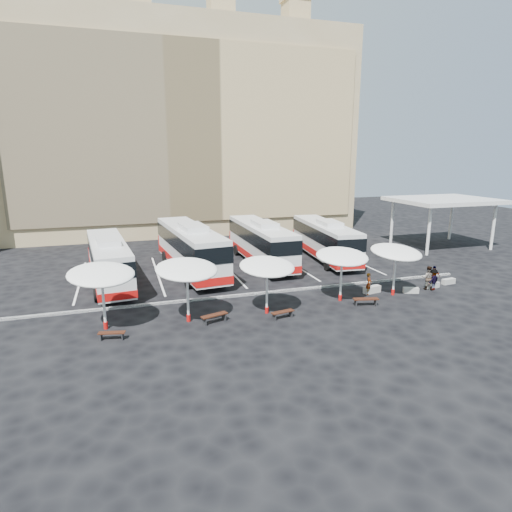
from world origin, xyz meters
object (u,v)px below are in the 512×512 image
object	(u,v)px
passenger_1	(428,278)
wood_bench_0	(112,334)
wood_bench_2	(283,313)
wood_bench_3	(366,300)
conc_bench_1	(411,290)
sunshade_0	(101,275)
bus_0	(109,260)
wood_bench_1	(214,316)
conc_bench_0	(372,289)
sunshade_1	(187,270)
sunshade_3	(342,257)
bus_1	(190,247)
conc_bench_2	(433,285)
passenger_0	(369,284)
conc_bench_3	(448,281)
sunshade_2	(267,267)
sunshade_4	(396,252)
bus_3	(325,239)
bus_2	(261,241)
passenger_2	(433,277)
passenger_3	(433,280)

from	to	relation	value
passenger_1	wood_bench_0	bearing A→B (deg)	41.07
wood_bench_2	wood_bench_3	xyz separation A→B (m)	(6.01, 0.41, 0.04)
wood_bench_3	conc_bench_1	bearing A→B (deg)	16.58
wood_bench_2	passenger_1	xyz separation A→B (m)	(12.26, 2.08, 0.54)
sunshade_0	conc_bench_1	size ratio (longest dim) A/B	4.45
bus_0	wood_bench_1	bearing A→B (deg)	-64.88
wood_bench_2	conc_bench_0	xyz separation A→B (m)	(7.91, 2.64, -0.10)
sunshade_1	wood_bench_1	distance (m)	3.23
wood_bench_2	passenger_1	bearing A→B (deg)	9.62
wood_bench_3	sunshade_3	bearing A→B (deg)	127.19
bus_1	sunshade_3	size ratio (longest dim) A/B	3.61
sunshade_1	conc_bench_2	world-z (taller)	sunshade_1
wood_bench_3	wood_bench_0	bearing A→B (deg)	-178.20
conc_bench_0	conc_bench_1	distance (m)	2.80
sunshade_0	passenger_0	world-z (taller)	sunshade_0
wood_bench_3	conc_bench_3	bearing A→B (deg)	14.98
sunshade_0	sunshade_2	bearing A→B (deg)	-2.63
sunshade_4	wood_bench_3	distance (m)	4.32
bus_3	sunshade_1	distance (m)	18.82
bus_1	sunshade_0	distance (m)	12.61
sunshade_2	wood_bench_1	size ratio (longest dim) A/B	2.19
conc_bench_0	sunshade_1	bearing A→B (deg)	-174.09
wood_bench_2	conc_bench_3	xyz separation A→B (m)	(14.73, 2.74, -0.14)
sunshade_2	conc_bench_2	size ratio (longest dim) A/B	3.46
sunshade_2	bus_0	bearing A→B (deg)	134.75
conc_bench_0	conc_bench_2	size ratio (longest dim) A/B	1.23
conc_bench_3	sunshade_1	bearing A→B (deg)	-175.79
passenger_1	bus_3	bearing A→B (deg)	-38.79
sunshade_3	passenger_1	world-z (taller)	sunshade_3
bus_1	wood_bench_1	bearing A→B (deg)	-98.22
bus_2	wood_bench_2	distance (m)	13.76
bus_2	wood_bench_1	distance (m)	14.67
passenger_1	conc_bench_1	bearing A→B (deg)	45.89
conc_bench_2	passenger_1	world-z (taller)	passenger_1
passenger_0	sunshade_0	bearing A→B (deg)	135.77
wood_bench_2	passenger_2	world-z (taller)	passenger_2
bus_3	wood_bench_2	world-z (taller)	bus_3
passenger_3	bus_2	bearing A→B (deg)	-68.74
sunshade_2	conc_bench_2	distance (m)	13.88
bus_0	sunshade_0	distance (m)	9.18
bus_3	wood_bench_3	distance (m)	12.98
sunshade_0	wood_bench_2	world-z (taller)	sunshade_0
bus_3	wood_bench_3	world-z (taller)	bus_3
bus_1	sunshade_4	distance (m)	16.47
sunshade_0	sunshade_3	distance (m)	15.15
sunshade_0	conc_bench_2	distance (m)	23.35
conc_bench_0	wood_bench_0	bearing A→B (deg)	-171.27
bus_1	sunshade_2	bearing A→B (deg)	-80.83
sunshade_3	conc_bench_1	bearing A→B (deg)	-0.87
wood_bench_0	wood_bench_2	bearing A→B (deg)	0.52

